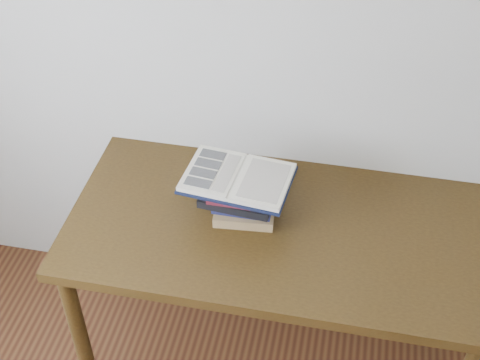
# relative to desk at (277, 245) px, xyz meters

# --- Properties ---
(desk) EXTENTS (1.49, 0.74, 0.80)m
(desk) POSITION_rel_desk_xyz_m (0.00, 0.00, 0.00)
(desk) COLOR #402D10
(desk) RESTS_ON ground
(book_stack) EXTENTS (0.27, 0.18, 0.16)m
(book_stack) POSITION_rel_desk_xyz_m (-0.14, 0.04, 0.17)
(book_stack) COLOR #988A4E
(book_stack) RESTS_ON desk
(open_book) EXTENTS (0.39, 0.29, 0.03)m
(open_book) POSITION_rel_desk_xyz_m (-0.15, 0.03, 0.27)
(open_book) COLOR black
(open_book) RESTS_ON book_stack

